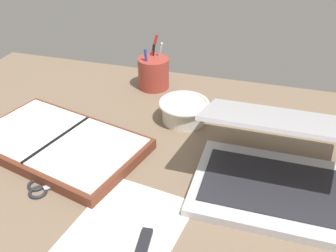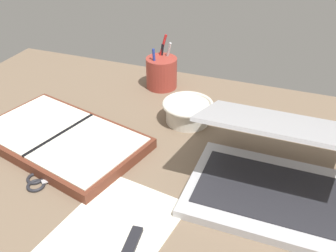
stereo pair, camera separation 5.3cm
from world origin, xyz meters
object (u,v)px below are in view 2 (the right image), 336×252
at_px(bowl, 188,111).
at_px(planner, 61,139).
at_px(scissors, 42,181).
at_px(pen_cup, 162,72).
at_px(laptop, 276,170).

bearing_deg(bowl, planner, -141.00).
distance_m(bowl, scissors, 0.41).
bearing_deg(planner, scissors, -58.89).
xyz_separation_m(bowl, planner, (-0.26, -0.21, -0.02)).
bearing_deg(bowl, pen_cup, 130.23).
bearing_deg(planner, bowl, 52.91).
height_order(bowl, scissors, bowl).
distance_m(laptop, scissors, 0.49).
bearing_deg(scissors, planner, 68.58).
height_order(bowl, pen_cup, pen_cup).
distance_m(laptop, bowl, 0.32).
bearing_deg(pen_cup, scissors, -98.35).
relative_size(laptop, pen_cup, 2.11).
bearing_deg(pen_cup, bowl, -49.77).
xyz_separation_m(laptop, planner, (-0.51, -0.01, -0.04)).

